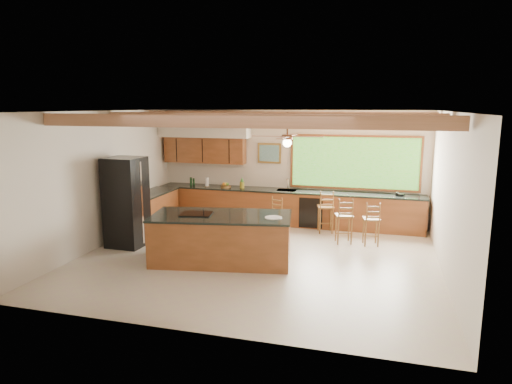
# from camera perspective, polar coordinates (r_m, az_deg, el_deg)

# --- Properties ---
(ground) EXTENTS (7.20, 7.20, 0.00)m
(ground) POSITION_cam_1_polar(r_m,az_deg,el_deg) (9.52, 0.14, -8.31)
(ground) COLOR #BDAD9D
(ground) RESTS_ON ground
(room_shell) EXTENTS (7.27, 6.54, 3.02)m
(room_shell) POSITION_cam_1_polar(r_m,az_deg,el_deg) (9.72, 0.22, 5.46)
(room_shell) COLOR beige
(room_shell) RESTS_ON ground
(counter_run) EXTENTS (7.12, 3.10, 1.22)m
(counter_run) POSITION_cam_1_polar(r_m,az_deg,el_deg) (11.94, -0.41, -2.05)
(counter_run) COLOR brown
(counter_run) RESTS_ON ground
(island) EXTENTS (2.95, 1.76, 0.99)m
(island) POSITION_cam_1_polar(r_m,az_deg,el_deg) (9.25, -4.32, -5.77)
(island) COLOR brown
(island) RESTS_ON ground
(refrigerator) EXTENTS (0.80, 0.77, 2.00)m
(refrigerator) POSITION_cam_1_polar(r_m,az_deg,el_deg) (10.54, -15.91, -1.22)
(refrigerator) COLOR black
(refrigerator) RESTS_ON ground
(bar_stool_a) EXTENTS (0.46, 0.46, 0.98)m
(bar_stool_a) POSITION_cam_1_polar(r_m,az_deg,el_deg) (10.95, 3.06, -2.61)
(bar_stool_a) COLOR brown
(bar_stool_a) RESTS_ON ground
(bar_stool_b) EXTENTS (0.47, 0.47, 1.07)m
(bar_stool_b) POSITION_cam_1_polar(r_m,az_deg,el_deg) (10.54, 10.92, -3.04)
(bar_stool_b) COLOR brown
(bar_stool_b) RESTS_ON ground
(bar_stool_c) EXTENTS (0.47, 0.47, 1.08)m
(bar_stool_c) POSITION_cam_1_polar(r_m,az_deg,el_deg) (11.35, 8.66, -1.96)
(bar_stool_c) COLOR brown
(bar_stool_c) RESTS_ON ground
(bar_stool_d) EXTENTS (0.43, 0.43, 1.01)m
(bar_stool_d) POSITION_cam_1_polar(r_m,az_deg,el_deg) (10.53, 14.22, -3.40)
(bar_stool_d) COLOR brown
(bar_stool_d) RESTS_ON ground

